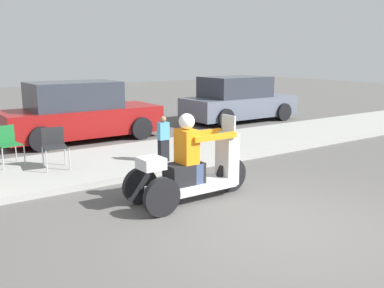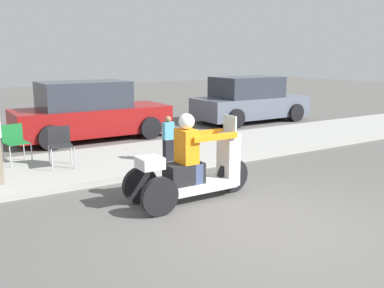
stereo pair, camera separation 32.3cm
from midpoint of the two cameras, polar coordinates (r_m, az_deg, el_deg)
ground_plane at (r=6.24m, az=13.03°, el=-10.94°), size 60.00×60.00×0.00m
sidewalk_strip at (r=9.84m, az=-6.15°, el=-1.89°), size 28.00×2.80×0.12m
motorcycle_trike at (r=7.05m, az=1.36°, el=-3.45°), size 2.23×0.79×1.47m
spectator_near_curb at (r=9.18m, az=-2.18°, el=0.60°), size 0.24×0.14×0.98m
folding_chair_set_back at (r=9.11m, az=-16.20°, el=0.23°), size 0.52×0.52×0.82m
folding_chair_curbside at (r=9.69m, az=-21.72°, el=0.54°), size 0.53×0.53×0.82m
parked_car_lot_right at (r=15.63m, az=8.27°, el=5.73°), size 4.20×1.98×1.61m
parked_car_lot_center at (r=12.49m, az=-12.78°, el=4.12°), size 4.32×1.96×1.65m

